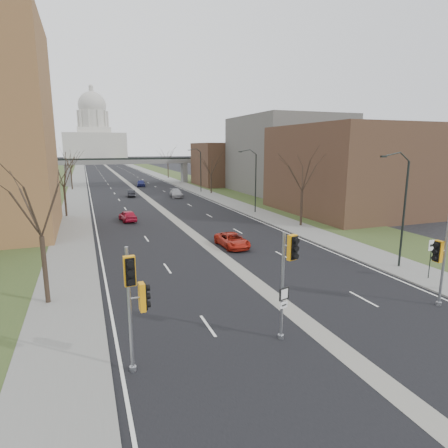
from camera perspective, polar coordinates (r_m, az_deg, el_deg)
ground at (r=20.55m, az=13.23°, el=-15.07°), size 700.00×700.00×0.00m
road_surface at (r=165.70m, az=-17.00°, el=8.04°), size 20.00×600.00×0.01m
median_strip at (r=165.70m, az=-17.00°, el=8.04°), size 1.20×600.00×0.02m
sidewalk_right at (r=166.89m, az=-12.85°, el=8.30°), size 4.00×600.00×0.12m
sidewalk_left at (r=165.37m, az=-21.19°, el=7.78°), size 4.00×600.00×0.12m
grass_verge_right at (r=167.80m, az=-10.80°, el=8.40°), size 8.00×600.00×0.10m
grass_verge_left at (r=165.53m, az=-23.28°, el=7.62°), size 8.00×600.00×0.10m
commercial_block_near at (r=55.31m, az=18.32°, el=7.86°), size 16.00×20.00×12.00m
commercial_block_mid at (r=77.39m, az=9.50°, el=10.33°), size 18.00×22.00×15.00m
commercial_block_far at (r=91.20m, az=0.41°, el=9.10°), size 14.00×14.00×10.00m
pedestrian_bridge at (r=95.79m, az=-14.35°, el=8.77°), size 34.00×3.00×6.45m
capitol at (r=335.41m, az=-19.18°, el=12.69°), size 48.00×42.00×55.75m
streetlight_near at (r=30.21m, az=25.11°, el=6.43°), size 2.61×0.20×8.70m
streetlight_mid at (r=51.83m, az=4.07°, el=9.25°), size 2.61×0.20×8.70m
streetlight_far at (r=76.24m, az=-4.18°, el=10.03°), size 2.61×0.20×8.70m
tree_left_a at (r=23.39m, az=-26.58°, el=4.29°), size 7.20×7.20×9.40m
tree_left_b at (r=53.25m, az=-23.37°, el=7.61°), size 6.75×6.75×8.81m
tree_left_c at (r=87.18m, az=-22.45°, el=9.45°), size 7.65×7.65×9.99m
tree_right_a at (r=44.00m, az=11.95°, el=8.18°), size 7.20×7.20×9.40m
tree_right_b at (r=74.02m, az=-1.99°, el=9.12°), size 6.30×6.30×8.22m
tree_right_c at (r=112.61m, az=-8.59°, el=10.51°), size 7.65×7.65×9.99m
signal_pole_left at (r=15.42m, az=-13.46°, el=-10.13°), size 0.93×0.99×5.35m
signal_pole_median at (r=17.58m, az=9.70°, el=-6.53°), size 0.71×0.89×5.31m
signal_pole_right at (r=24.45m, az=30.81°, el=-2.90°), size 1.00×0.98×5.63m
speed_limit_sign at (r=29.62m, az=29.02°, el=-3.74°), size 0.60×0.07×2.77m
car_left_near at (r=48.23m, az=-14.47°, el=1.24°), size 2.12×4.29×1.41m
car_left_far at (r=72.01m, az=-13.94°, el=4.57°), size 1.78×4.00×1.28m
car_right_near at (r=34.71m, az=1.27°, el=-2.48°), size 2.26×4.70×1.29m
car_right_mid at (r=69.65m, az=-7.29°, el=4.66°), size 2.42×5.13×1.45m
car_right_far at (r=90.56m, az=-12.53°, el=6.12°), size 2.43×4.75×1.55m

